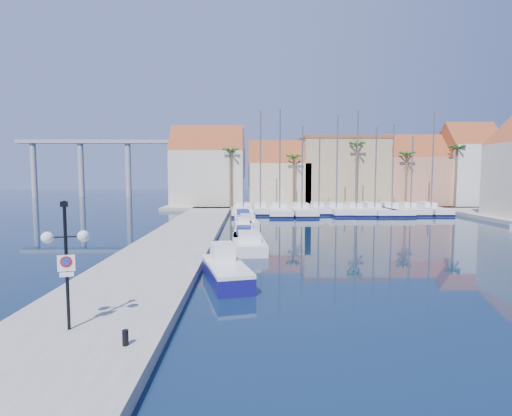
{
  "coord_description": "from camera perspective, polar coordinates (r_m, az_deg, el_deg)",
  "views": [
    {
      "loc": [
        -3.21,
        -21.29,
        5.69
      ],
      "look_at": [
        -2.6,
        10.58,
        3.0
      ],
      "focal_mm": 28.0,
      "sensor_mm": 36.0,
      "label": 1
    }
  ],
  "objects": [
    {
      "name": "motorboat_west_1",
      "position": [
        33.69,
        -1.75,
        -4.03
      ],
      "size": [
        1.73,
        5.34,
        1.4
      ],
      "rotation": [
        0.0,
        0.0,
        0.0
      ],
      "color": "white",
      "rests_on": "ground"
    },
    {
      "name": "building_3",
      "position": [
        73.89,
        21.41,
        4.62
      ],
      "size": [
        10.3,
        8.0,
        12.0
      ],
      "color": "tan",
      "rests_on": "shore_north"
    },
    {
      "name": "sailboat_9",
      "position": [
        62.09,
        21.01,
        -0.23
      ],
      "size": [
        2.75,
        9.85,
        11.09
      ],
      "rotation": [
        0.0,
        0.0,
        -0.02
      ],
      "color": "white",
      "rests_on": "ground"
    },
    {
      "name": "sailboat_7",
      "position": [
        60.21,
        16.36,
        -0.25
      ],
      "size": [
        3.83,
        11.55,
        12.36
      ],
      "rotation": [
        0.0,
        0.0,
        0.07
      ],
      "color": "white",
      "rests_on": "ground"
    },
    {
      "name": "viaduct",
      "position": [
        109.43,
        -20.39,
        6.91
      ],
      "size": [
        48.0,
        2.2,
        14.45
      ],
      "color": "#9E9E99",
      "rests_on": "ground"
    },
    {
      "name": "sailboat_3",
      "position": [
        57.24,
        6.46,
        -0.35
      ],
      "size": [
        3.27,
        11.75,
        12.35
      ],
      "rotation": [
        0.0,
        0.0,
        0.02
      ],
      "color": "white",
      "rests_on": "ground"
    },
    {
      "name": "building_2",
      "position": [
        71.16,
        12.11,
        5.18
      ],
      "size": [
        14.2,
        10.2,
        11.5
      ],
      "color": "tan",
      "rests_on": "shore_north"
    },
    {
      "name": "motorboat_west_4",
      "position": [
        49.54,
        -1.9,
        -1.18
      ],
      "size": [
        2.49,
        6.61,
        1.4
      ],
      "rotation": [
        0.0,
        0.0,
        0.06
      ],
      "color": "white",
      "rests_on": "ground"
    },
    {
      "name": "building_1",
      "position": [
        68.49,
        3.27,
        4.49
      ],
      "size": [
        10.3,
        8.0,
        11.0
      ],
      "color": "tan",
      "rests_on": "shore_north"
    },
    {
      "name": "motorboat_west_2",
      "position": [
        40.31,
        -1.74,
        -2.56
      ],
      "size": [
        1.72,
        5.19,
        1.4
      ],
      "rotation": [
        0.0,
        0.0,
        0.01
      ],
      "color": "white",
      "rests_on": "ground"
    },
    {
      "name": "sailboat_10",
      "position": [
        63.47,
        23.5,
        -0.16
      ],
      "size": [
        2.85,
        10.09,
        14.6
      ],
      "rotation": [
        0.0,
        0.0,
        -0.02
      ],
      "color": "white",
      "rests_on": "ground"
    },
    {
      "name": "sailboat_0",
      "position": [
        57.23,
        -1.8,
        -0.31
      ],
      "size": [
        2.99,
        11.13,
        12.18
      ],
      "rotation": [
        0.0,
        0.0,
        -0.0
      ],
      "color": "white",
      "rests_on": "ground"
    },
    {
      "name": "lamp_post",
      "position": [
        14.61,
        -25.53,
        -4.89
      ],
      "size": [
        1.43,
        0.7,
        4.33
      ],
      "rotation": [
        0.0,
        0.0,
        0.29
      ],
      "color": "black",
      "rests_on": "quay_west"
    },
    {
      "name": "palm_1",
      "position": [
        63.74,
        5.43,
        7.0
      ],
      "size": [
        2.6,
        2.6,
        9.15
      ],
      "color": "brown",
      "rests_on": "shore_north"
    },
    {
      "name": "building_0",
      "position": [
        68.63,
        -6.81,
        5.49
      ],
      "size": [
        12.3,
        9.0,
        13.5
      ],
      "color": "beige",
      "rests_on": "shore_north"
    },
    {
      "name": "bollard",
      "position": [
        13.35,
        -18.16,
        -17.19
      ],
      "size": [
        0.19,
        0.19,
        0.48
      ],
      "primitive_type": "cylinder",
      "color": "black",
      "rests_on": "quay_west"
    },
    {
      "name": "sailboat_1",
      "position": [
        58.1,
        0.63,
        -0.15
      ],
      "size": [
        2.33,
        8.51,
        14.64
      ],
      "rotation": [
        0.0,
        0.0,
        -0.01
      ],
      "color": "white",
      "rests_on": "ground"
    },
    {
      "name": "sailboat_6",
      "position": [
        59.36,
        13.94,
        -0.24
      ],
      "size": [
        3.02,
        10.71,
        14.62
      ],
      "rotation": [
        0.0,
        0.0,
        0.02
      ],
      "color": "white",
      "rests_on": "ground"
    },
    {
      "name": "quay_west",
      "position": [
        35.68,
        -10.45,
        -4.03
      ],
      "size": [
        6.0,
        77.0,
        0.5
      ],
      "primitive_type": "cube",
      "color": "gray",
      "rests_on": "ground"
    },
    {
      "name": "shore_north",
      "position": [
        70.75,
        9.66,
        0.35
      ],
      "size": [
        54.0,
        16.0,
        0.5
      ],
      "primitive_type": "cube",
      "color": "gray",
      "rests_on": "ground"
    },
    {
      "name": "palm_0",
      "position": [
        63.44,
        -3.66,
        7.88
      ],
      "size": [
        2.6,
        2.6,
        10.15
      ],
      "color": "brown",
      "rests_on": "shore_north"
    },
    {
      "name": "motorboat_west_0",
      "position": [
        30.56,
        -1.06,
        -4.94
      ],
      "size": [
        2.72,
        7.29,
        1.4
      ],
      "rotation": [
        0.0,
        0.0,
        0.06
      ],
      "color": "white",
      "rests_on": "ground"
    },
    {
      "name": "fishing_boat",
      "position": [
        21.48,
        -4.33,
        -8.79
      ],
      "size": [
        3.07,
        5.77,
        1.92
      ],
      "rotation": [
        0.0,
        0.0,
        0.24
      ],
      "color": "navy",
      "rests_on": "ground"
    },
    {
      "name": "sailboat_4",
      "position": [
        59.18,
        8.87,
        -0.17
      ],
      "size": [
        2.39,
        8.26,
        11.02
      ],
      "rotation": [
        0.0,
        0.0,
        0.03
      ],
      "color": "white",
      "rests_on": "ground"
    },
    {
      "name": "motorboat_west_6",
      "position": [
        59.02,
        -1.51,
        -0.21
      ],
      "size": [
        2.16,
        6.25,
        1.4
      ],
      "rotation": [
        0.0,
        0.0,
        -0.03
      ],
      "color": "white",
      "rests_on": "ground"
    },
    {
      "name": "palm_4",
      "position": [
        71.58,
        26.78,
        7.4
      ],
      "size": [
        2.6,
        2.6,
        10.65
      ],
      "color": "brown",
      "rests_on": "shore_north"
    },
    {
      "name": "sailboat_8",
      "position": [
        60.85,
        18.61,
        -0.25
      ],
      "size": [
        2.93,
        11.09,
        12.74
      ],
      "rotation": [
        0.0,
        0.0,
        -0.0
      ],
      "color": "white",
      "rests_on": "ground"
    },
    {
      "name": "motorboat_west_5",
      "position": [
        54.12,
        -1.45,
        -0.67
      ],
      "size": [
        2.17,
        6.66,
        1.4
      ],
      "rotation": [
        0.0,
        0.0,
        -0.01
      ],
      "color": "white",
      "rests_on": "ground"
    },
    {
      "name": "palm_3",
      "position": [
        68.19,
        20.76,
        6.97
      ],
      "size": [
        2.6,
        2.6,
        9.65
      ],
      "color": "brown",
      "rests_on": "shore_north"
    },
    {
      "name": "motorboat_west_3",
      "position": [
        43.57,
        -1.29,
        -2.01
      ],
      "size": [
        2.61,
        6.48,
        1.4
      ],
      "rotation": [
        0.0,
        0.0,
        0.09
      ],
      "color": "white",
      "rests_on": "ground"
    },
    {
      "name": "building_4",
      "position": [
        76.9,
        27.96,
        5.22
      ],
      "size": [
        8.3,
        8.0,
        14.0
      ],
      "color": "silver",
      "rests_on": "shore_north"
    },
    {
      "name": "sailboat_2",
      "position": [
        56.89,
        3.35,
        -0.33
      ],
      "size": [
        3.37,
        11.78,
        14.67
      ],
      "rotation": [
        0.0,
        0.0,
        -0.02
      ],
      "color": "white",
      "rests_on": "ground"
    },
    {
      "name": "ground",
      "position": [
        22.27,
        7.34,
        -10.02
      ],
      "size": [
        260.0,
        260.0,
        0.0
      ],
      "primitive_type": "plane",
      "color": "black",
      "rests_on": "ground"
    },
    {
      "name": "palm_2",
      "position": [
        65.73,
        14.23,
        8.45
      ],
      "size": [
        2.6,
        2.6,
        11.15
      ],
      "color": "brown",
      "rests_on": "shore_north"
    },
    {
      "name": "sailboat_5",
      "position": [
        59.01,
        11.24,
        -0.23
      ],
      "size": [
        3.25,
        10.92,
        14.01
      ],
      "rotation": [
        0.0,
        0.0,
        0.04
      ],
      "color": "white",
      "rests_on": "ground"
    }
  ]
}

